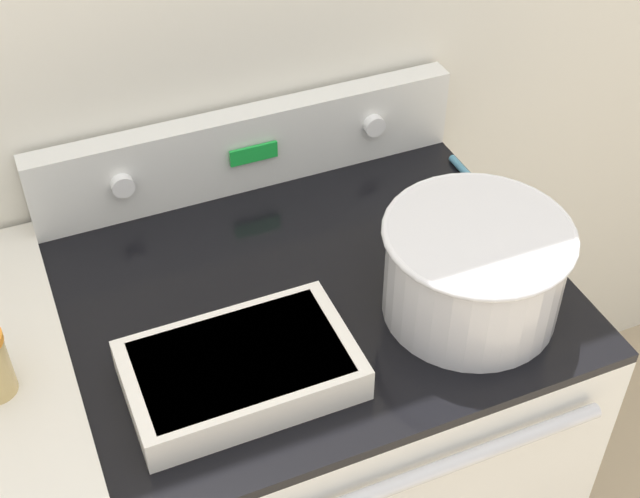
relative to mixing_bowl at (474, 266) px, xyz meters
The scene contains 5 objects.
stove_range 0.60m from the mixing_bowl, 145.16° to the left, with size 0.80×0.70×0.90m.
control_panel 0.50m from the mixing_bowl, 114.74° to the left, with size 0.80×0.07×0.16m.
mixing_bowl is the anchor object (origin of this frame).
casserole_dish 0.39m from the mixing_bowl, behind, with size 0.33×0.20×0.06m.
ladle 0.21m from the mixing_bowl, 28.63° to the left, with size 0.07×0.33×0.07m.
Camera 1 is at (-0.40, -0.65, 1.91)m, focal length 50.00 mm.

